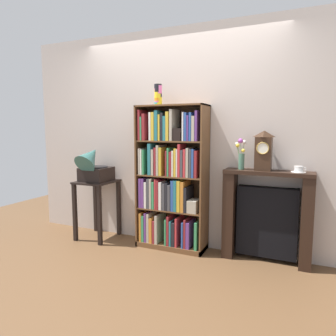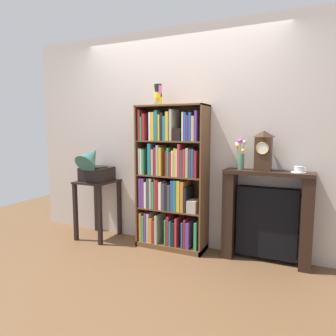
# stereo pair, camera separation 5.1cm
# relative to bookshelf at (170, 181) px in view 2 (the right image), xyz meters

# --- Properties ---
(ground_plane) EXTENTS (7.27, 6.40, 0.02)m
(ground_plane) POSITION_rel_bookshelf_xyz_m (0.02, -0.10, -0.81)
(ground_plane) COLOR brown
(wall_back) EXTENTS (4.27, 0.08, 2.60)m
(wall_back) POSITION_rel_bookshelf_xyz_m (0.05, 0.21, 0.50)
(wall_back) COLOR beige
(wall_back) RESTS_ON ground
(bookshelf) EXTENTS (0.83, 0.32, 1.69)m
(bookshelf) POSITION_rel_bookshelf_xyz_m (0.00, 0.00, 0.00)
(bookshelf) COLOR brown
(bookshelf) RESTS_ON ground
(cup_stack) EXTENTS (0.09, 0.09, 0.24)m
(cup_stack) POSITION_rel_bookshelf_xyz_m (-0.15, -0.00, 1.01)
(cup_stack) COLOR yellow
(cup_stack) RESTS_ON bookshelf
(side_table_left) EXTENTS (0.44, 0.49, 0.76)m
(side_table_left) POSITION_rel_bookshelf_xyz_m (-1.00, -0.07, -0.27)
(side_table_left) COLOR black
(side_table_left) RESTS_ON ground
(gramophone) EXTENTS (0.34, 0.48, 0.51)m
(gramophone) POSITION_rel_bookshelf_xyz_m (-1.00, -0.13, 0.15)
(gramophone) COLOR black
(gramophone) RESTS_ON side_table_left
(fireplace_mantel) EXTENTS (0.91, 0.25, 0.99)m
(fireplace_mantel) POSITION_rel_bookshelf_xyz_m (1.10, 0.06, -0.32)
(fireplace_mantel) COLOR black
(fireplace_mantel) RESTS_ON ground
(mantel_clock) EXTENTS (0.16, 0.15, 0.42)m
(mantel_clock) POSITION_rel_bookshelf_xyz_m (1.04, 0.04, 0.39)
(mantel_clock) COLOR #382316
(mantel_clock) RESTS_ON fireplace_mantel
(flower_vase) EXTENTS (0.12, 0.08, 0.33)m
(flower_vase) POSITION_rel_bookshelf_xyz_m (0.81, 0.05, 0.34)
(flower_vase) COLOR #4C7A60
(flower_vase) RESTS_ON fireplace_mantel
(teacup_with_saucer) EXTENTS (0.15, 0.15, 0.06)m
(teacup_with_saucer) POSITION_rel_bookshelf_xyz_m (1.39, 0.05, 0.21)
(teacup_with_saucer) COLOR white
(teacup_with_saucer) RESTS_ON fireplace_mantel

